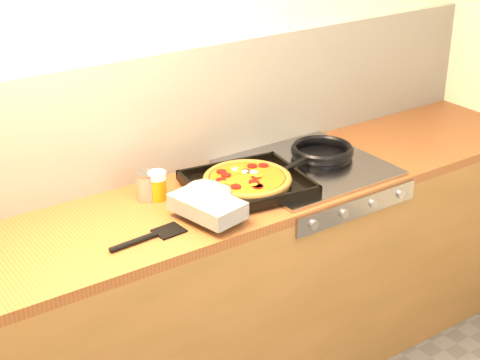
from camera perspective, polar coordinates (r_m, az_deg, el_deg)
room_shell at (r=2.92m, az=-5.08°, el=5.18°), size 3.20×3.20×3.20m
counter_run at (r=3.02m, az=-1.79°, el=-8.97°), size 3.20×0.62×0.90m
stovetop at (r=3.03m, az=5.23°, el=0.94°), size 0.60×0.56×0.02m
pizza_on_tray at (r=2.76m, az=-0.35°, el=-0.52°), size 0.61×0.49×0.07m
frying_pan at (r=3.11m, az=6.32°, el=2.15°), size 0.46×0.33×0.04m
tomato_can at (r=2.77m, az=-7.21°, el=-0.46°), size 0.10×0.10×0.11m
juice_glass at (r=2.76m, az=-6.41°, el=-0.42°), size 0.08×0.08×0.11m
wooden_spoon at (r=2.99m, az=-0.50°, el=0.75°), size 0.29×0.13×0.02m
black_spatula at (r=2.51m, az=-7.11°, el=-4.43°), size 0.28×0.09×0.02m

